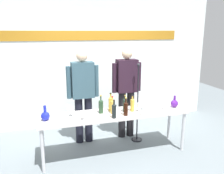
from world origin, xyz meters
The scene contains 24 objects.
ground_plane centered at (0.00, 0.00, 0.00)m, with size 10.00×10.00×0.00m, color slate.
back_wall centered at (0.00, 1.51, 1.50)m, with size 5.44×0.11×3.00m.
display_table centered at (0.00, 0.00, 0.67)m, with size 2.46×0.57×0.73m.
decanter_blue_left centered at (-1.10, -0.01, 0.80)m, with size 0.14×0.14×0.23m.
decanter_blue_right centered at (1.10, -0.01, 0.80)m, with size 0.13×0.13×0.21m.
presenter_left centered at (-0.42, 0.58, 0.98)m, with size 0.58×0.22×1.73m.
presenter_right centered at (0.42, 0.58, 1.00)m, with size 0.58×0.22×1.75m.
wine_bottle_0 centered at (-0.22, 0.06, 0.86)m, with size 0.07×0.07×0.31m.
wine_bottle_1 centered at (-0.03, 0.13, 0.86)m, with size 0.07×0.07×0.31m.
wine_bottle_2 centered at (-0.04, 0.00, 0.85)m, with size 0.07×0.07×0.29m.
wine_bottle_3 centered at (-0.08, -0.22, 0.86)m, with size 0.07×0.07×0.29m.
wine_bottle_4 centered at (0.14, -0.16, 0.85)m, with size 0.07×0.07×0.30m.
wine_bottle_5 centered at (0.19, 0.02, 0.85)m, with size 0.07×0.07×0.29m.
wine_bottle_6 centered at (0.31, 0.00, 0.85)m, with size 0.07×0.07×0.29m.
wine_glass_left_0 centered at (-0.69, 0.05, 0.83)m, with size 0.07×0.07×0.15m.
wine_glass_left_1 centered at (-0.54, -0.15, 0.83)m, with size 0.07×0.07×0.14m.
wine_glass_left_2 centered at (-0.73, 0.17, 0.84)m, with size 0.06×0.06×0.15m.
wine_glass_right_0 centered at (0.41, -0.22, 0.83)m, with size 0.06×0.06×0.14m.
wine_glass_right_1 centered at (0.59, -0.11, 0.83)m, with size 0.07×0.07×0.14m.
wine_glass_right_2 centered at (0.53, 0.05, 0.83)m, with size 0.07×0.07×0.13m.
wine_glass_right_3 centered at (0.53, 0.18, 0.83)m, with size 0.06×0.06×0.14m.
wine_glass_right_4 centered at (0.89, -0.06, 0.84)m, with size 0.07×0.07×0.16m.
wine_glass_right_5 centered at (0.42, -0.03, 0.84)m, with size 0.06×0.06×0.15m.
microphone_stand centered at (0.55, 0.35, 0.50)m, with size 0.20×0.20×1.49m.
Camera 1 is at (-1.07, -3.46, 2.05)m, focal length 37.27 mm.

